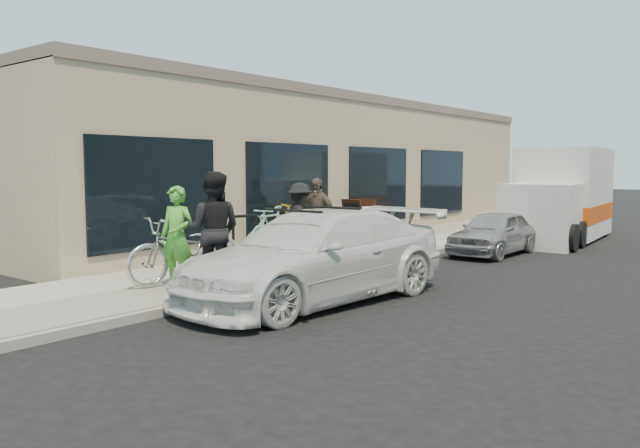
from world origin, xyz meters
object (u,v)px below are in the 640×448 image
Objects in this scene: woman_rider at (177,236)px; bystander_a at (300,219)px; sandwich_board at (358,219)px; cruiser_bike_c at (301,225)px; moving_truck at (561,200)px; tandem_bike at (187,250)px; sedan_white at (315,256)px; bystander_b at (316,214)px; cruiser_bike_a at (272,230)px; sedan_silver at (494,233)px; man_standing at (213,230)px; bike_rack at (245,231)px; cruiser_bike_b at (280,234)px.

bystander_a is (-0.81, 4.04, -0.01)m from woman_rider.
cruiser_bike_c reaches higher than sandwich_board.
cruiser_bike_c is at bearing -123.89° from moving_truck.
bystander_a is at bearing 111.06° from tandem_bike.
bystander_a is at bearing -116.11° from moving_truck.
sedan_white is 5.37m from cruiser_bike_c.
bystander_b is (0.51, -2.43, 0.29)m from sandwich_board.
cruiser_bike_a is (-3.65, 2.91, -0.03)m from sedan_white.
cruiser_bike_a is (-3.70, -3.89, 0.15)m from sedan_silver.
sedan_white is 1.73m from man_standing.
tandem_bike is 1.14× the size of man_standing.
bystander_b reaches higher than sandwich_board.
sandwich_board is 7.46m from woman_rider.
cruiser_bike_c is at bearing 91.64° from woman_rider.
cruiser_bike_a is 1.03m from cruiser_bike_c.
man_standing is at bearing -48.80° from cruiser_bike_c.
bike_rack is 9.75m from moving_truck.
cruiser_bike_a is 1.03× the size of bystander_b.
sedan_silver is 1.46× the size of tandem_bike.
woman_rider reaches higher than sandwich_board.
sedan_white is at bearing 161.48° from bystander_a.
woman_rider is at bearing -104.67° from sedan_silver.
cruiser_bike_a is (-1.50, 3.69, -0.03)m from tandem_bike.
bystander_b is at bearing 85.62° from woman_rider.
bystander_a is (-1.36, 3.75, -0.13)m from man_standing.
sedan_white is 2.67× the size of cruiser_bike_c.
sandwich_board is at bearing -133.64° from moving_truck.
moving_truck reaches higher than tandem_bike.
woman_rider is 4.37m from cruiser_bike_b.
bike_rack is 0.57× the size of cruiser_bike_b.
sedan_silver is at bearing -97.95° from moving_truck.
cruiser_bike_a is 1.12m from bystander_b.
tandem_bike is (1.55, -2.87, 0.01)m from bike_rack.
bike_rack is 0.18× the size of sedan_white.
cruiser_bike_a is at bearing 146.91° from sedan_white.
sedan_white is 3.13× the size of cruiser_bike_b.
moving_truck is at bearing 88.79° from tandem_bike.
bystander_b reaches higher than cruiser_bike_a.
woman_rider reaches higher than tandem_bike.
bystander_a is at bearing -34.38° from cruiser_bike_c.
bystander_a is 0.86m from bystander_b.
bystander_b is (-1.56, 4.58, -0.09)m from man_standing.
moving_truck is 8.99m from cruiser_bike_a.
sandwich_board is 0.22× the size of sedan_white.
cruiser_bike_c is (0.06, 1.85, 0.01)m from bike_rack.
bike_rack is 0.52× the size of cruiser_bike_a.
man_standing is (0.66, -0.00, 0.38)m from tandem_bike.
sedan_silver is 1.95× the size of bystander_a.
sedan_white is at bearing -90.22° from sedan_silver.
bystander_a reaches higher than sandwich_board.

